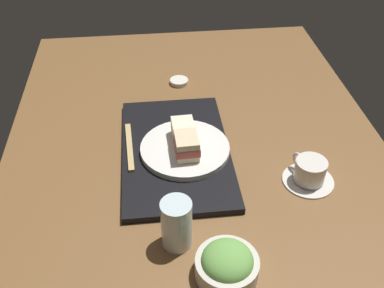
{
  "coord_description": "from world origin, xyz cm",
  "views": [
    {
      "loc": [
        88.03,
        -11.14,
        74.82
      ],
      "look_at": [
        3.51,
        -1.7,
        5.0
      ],
      "focal_mm": 41.65,
      "sensor_mm": 36.0,
      "label": 1
    }
  ],
  "objects_px": {
    "sandwich_far": "(187,146)",
    "coffee_cup": "(309,172)",
    "sandwich_plate": "(185,149)",
    "sandwich_near": "(183,131)",
    "chopsticks_pair": "(130,146)",
    "drinking_glass": "(177,224)",
    "salad_bowl": "(227,264)",
    "small_sauce_dish": "(179,81)"
  },
  "relations": [
    {
      "from": "salad_bowl",
      "to": "coffee_cup",
      "type": "height_order",
      "value": "salad_bowl"
    },
    {
      "from": "drinking_glass",
      "to": "sandwich_plate",
      "type": "bearing_deg",
      "value": 170.85
    },
    {
      "from": "sandwich_far",
      "to": "salad_bowl",
      "type": "bearing_deg",
      "value": 7.66
    },
    {
      "from": "sandwich_near",
      "to": "small_sauce_dish",
      "type": "bearing_deg",
      "value": 176.92
    },
    {
      "from": "sandwich_plate",
      "to": "sandwich_near",
      "type": "xyz_separation_m",
      "value": [
        -0.03,
        -0.0,
        0.03
      ]
    },
    {
      "from": "salad_bowl",
      "to": "small_sauce_dish",
      "type": "bearing_deg",
      "value": -177.66
    },
    {
      "from": "sandwich_far",
      "to": "coffee_cup",
      "type": "distance_m",
      "value": 0.3
    },
    {
      "from": "sandwich_plate",
      "to": "coffee_cup",
      "type": "relative_size",
      "value": 1.84
    },
    {
      "from": "sandwich_plate",
      "to": "drinking_glass",
      "type": "bearing_deg",
      "value": -9.15
    },
    {
      "from": "sandwich_far",
      "to": "small_sauce_dish",
      "type": "height_order",
      "value": "sandwich_far"
    },
    {
      "from": "salad_bowl",
      "to": "drinking_glass",
      "type": "xyz_separation_m",
      "value": [
        -0.09,
        -0.09,
        0.03
      ]
    },
    {
      "from": "sandwich_plate",
      "to": "chopsticks_pair",
      "type": "bearing_deg",
      "value": -101.95
    },
    {
      "from": "sandwich_far",
      "to": "chopsticks_pair",
      "type": "xyz_separation_m",
      "value": [
        -0.06,
        -0.14,
        -0.04
      ]
    },
    {
      "from": "sandwich_plate",
      "to": "salad_bowl",
      "type": "relative_size",
      "value": 1.82
    },
    {
      "from": "chopsticks_pair",
      "to": "drinking_glass",
      "type": "height_order",
      "value": "drinking_glass"
    },
    {
      "from": "sandwich_near",
      "to": "salad_bowl",
      "type": "bearing_deg",
      "value": 6.82
    },
    {
      "from": "sandwich_near",
      "to": "chopsticks_pair",
      "type": "bearing_deg",
      "value": -89.46
    },
    {
      "from": "sandwich_plate",
      "to": "sandwich_far",
      "type": "xyz_separation_m",
      "value": [
        0.03,
        0.0,
        0.04
      ]
    },
    {
      "from": "sandwich_far",
      "to": "chopsticks_pair",
      "type": "height_order",
      "value": "sandwich_far"
    },
    {
      "from": "sandwich_near",
      "to": "drinking_glass",
      "type": "bearing_deg",
      "value": -7.99
    },
    {
      "from": "coffee_cup",
      "to": "sandwich_near",
      "type": "bearing_deg",
      "value": -118.19
    },
    {
      "from": "drinking_glass",
      "to": "sandwich_far",
      "type": "bearing_deg",
      "value": 169.41
    },
    {
      "from": "sandwich_near",
      "to": "sandwich_far",
      "type": "distance_m",
      "value": 0.06
    },
    {
      "from": "sandwich_plate",
      "to": "sandwich_near",
      "type": "height_order",
      "value": "sandwich_near"
    },
    {
      "from": "chopsticks_pair",
      "to": "coffee_cup",
      "type": "xyz_separation_m",
      "value": [
        0.15,
        0.42,
        0.01
      ]
    },
    {
      "from": "sandwich_far",
      "to": "drinking_glass",
      "type": "xyz_separation_m",
      "value": [
        0.24,
        -0.04,
        -0.0
      ]
    },
    {
      "from": "sandwich_plate",
      "to": "chopsticks_pair",
      "type": "xyz_separation_m",
      "value": [
        -0.03,
        -0.14,
        -0.0
      ]
    },
    {
      "from": "salad_bowl",
      "to": "drinking_glass",
      "type": "bearing_deg",
      "value": -134.58
    },
    {
      "from": "sandwich_plate",
      "to": "chopsticks_pair",
      "type": "distance_m",
      "value": 0.14
    },
    {
      "from": "sandwich_far",
      "to": "small_sauce_dish",
      "type": "xyz_separation_m",
      "value": [
        -0.39,
        0.01,
        -0.05
      ]
    },
    {
      "from": "chopsticks_pair",
      "to": "salad_bowl",
      "type": "bearing_deg",
      "value": 25.5
    },
    {
      "from": "coffee_cup",
      "to": "small_sauce_dish",
      "type": "height_order",
      "value": "coffee_cup"
    },
    {
      "from": "small_sauce_dish",
      "to": "chopsticks_pair",
      "type": "bearing_deg",
      "value": -25.62
    },
    {
      "from": "salad_bowl",
      "to": "drinking_glass",
      "type": "relative_size",
      "value": 1.07
    },
    {
      "from": "salad_bowl",
      "to": "coffee_cup",
      "type": "xyz_separation_m",
      "value": [
        -0.24,
        0.24,
        -0.0
      ]
    },
    {
      "from": "sandwich_plate",
      "to": "small_sauce_dish",
      "type": "bearing_deg",
      "value": 177.39
    },
    {
      "from": "sandwich_plate",
      "to": "drinking_glass",
      "type": "distance_m",
      "value": 0.28
    },
    {
      "from": "sandwich_plate",
      "to": "chopsticks_pair",
      "type": "relative_size",
      "value": 1.21
    },
    {
      "from": "sandwich_far",
      "to": "coffee_cup",
      "type": "relative_size",
      "value": 0.61
    },
    {
      "from": "salad_bowl",
      "to": "chopsticks_pair",
      "type": "relative_size",
      "value": 0.66
    },
    {
      "from": "salad_bowl",
      "to": "sandwich_far",
      "type": "bearing_deg",
      "value": -172.34
    },
    {
      "from": "drinking_glass",
      "to": "sandwich_near",
      "type": "bearing_deg",
      "value": 172.01
    }
  ]
}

